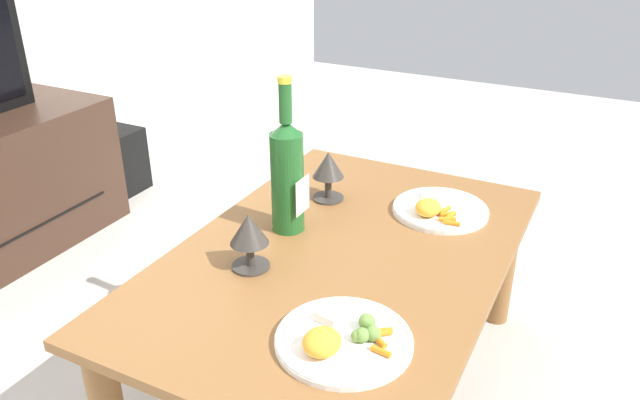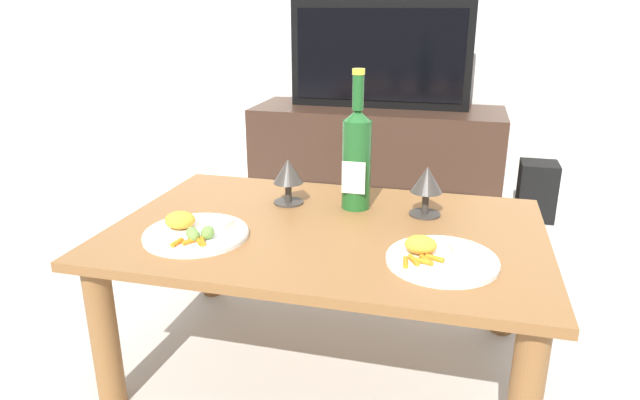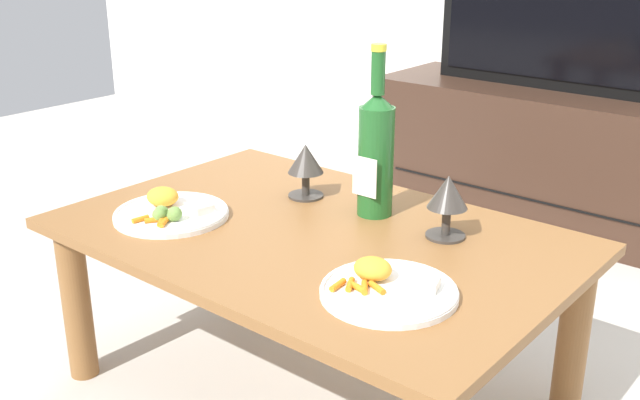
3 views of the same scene
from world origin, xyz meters
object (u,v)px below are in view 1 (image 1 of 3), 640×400
Objects in this scene: dining_table at (341,276)px; wine_bottle at (287,172)px; dinner_plate_right at (439,209)px; floor_speaker at (121,160)px; goblet_left at (249,233)px; goblet_right at (328,168)px; dinner_plate_left at (343,338)px.

dining_table is 0.29m from wine_bottle.
dining_table is 4.40× the size of dinner_plate_right.
dining_table reaches higher than floor_speaker.
floor_speaker is 1.09× the size of dinner_plate_right.
goblet_left is 0.96× the size of goblet_right.
goblet_right is (0.25, 0.16, 0.17)m from dining_table.
wine_bottle is (-0.66, -1.24, 0.45)m from floor_speaker.
dinner_plate_left is at bearing -123.10° from floor_speaker.
dining_table is 0.28m from goblet_left.
goblet_left is (-0.16, 0.16, 0.16)m from dining_table.
dining_table is at bearing 25.52° from dinner_plate_left.
goblet_left is 0.56m from dinner_plate_right.
dinner_plate_left is (-0.56, -0.31, -0.08)m from goblet_right.
dining_table is at bearing -44.96° from goblet_left.
goblet_left is at bearing -176.03° from wine_bottle.
dining_table is at bearing -104.37° from wine_bottle.
wine_bottle is at bearing 129.06° from dinner_plate_right.
goblet_right is at bearing -3.97° from wine_bottle.
floor_speaker is 1.47m from wine_bottle.
dining_table is 4.04× the size of floor_speaker.
wine_bottle reaches higher than goblet_right.
wine_bottle is at bearing 3.97° from goblet_left.
goblet_right reaches higher than goblet_left.
floor_speaker is 1.89m from dinner_plate_left.
dinner_plate_left reaches higher than dinner_plate_right.
floor_speaker is 0.70× the size of wine_bottle.
goblet_right is (0.20, -0.01, -0.06)m from wine_bottle.
goblet_left is at bearing 63.28° from dinner_plate_left.
dinner_plate_left is (-1.02, -1.56, 0.30)m from floor_speaker.
goblet_left reaches higher than dinner_plate_left.
dining_table is 1.59m from floor_speaker.
goblet_right is at bearing 32.67° from dining_table.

